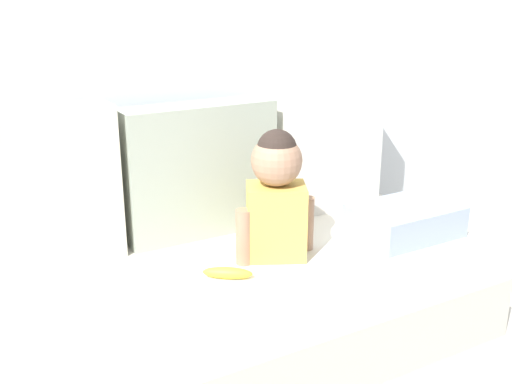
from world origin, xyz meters
TOP-DOWN VIEW (x-y plane):
  - ground_plane at (0.00, 0.00)m, footprint 12.00×12.00m
  - back_wall at (0.00, 0.55)m, footprint 5.12×0.10m
  - couch at (0.00, 0.00)m, footprint 1.92×0.84m
  - throw_pillow_left at (-0.60, 0.32)m, footprint 0.53×0.16m
  - throw_pillow_center at (0.00, 0.32)m, footprint 0.60×0.16m
  - throw_pillow_right at (0.60, 0.32)m, footprint 0.50×0.16m
  - toddler at (0.14, -0.02)m, footprint 0.32×0.23m
  - banana at (-0.09, -0.10)m, footprint 0.16×0.14m
  - folded_blanket at (0.68, -0.10)m, footprint 0.40×0.28m

SIDE VIEW (x-z plane):
  - ground_plane at x=0.00m, z-range 0.00..0.00m
  - couch at x=0.00m, z-range 0.00..0.37m
  - banana at x=-0.09m, z-range 0.37..0.41m
  - folded_blanket at x=0.68m, z-range 0.37..0.49m
  - toddler at x=0.14m, z-range 0.38..0.85m
  - throw_pillow_center at x=0.00m, z-range 0.37..0.89m
  - throw_pillow_right at x=0.60m, z-range 0.37..0.92m
  - throw_pillow_left at x=-0.60m, z-range 0.37..0.92m
  - back_wall at x=0.00m, z-range 0.00..2.42m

